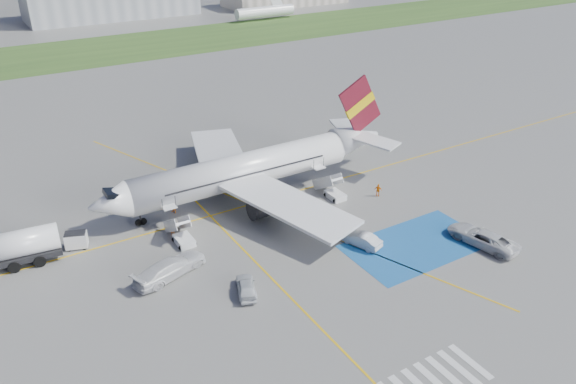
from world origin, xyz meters
name	(u,v)px	position (x,y,z in m)	size (l,w,h in m)	color
ground	(310,255)	(0.00, 0.00, 0.00)	(400.00, 400.00, 0.00)	#60605E
grass_strip	(76,53)	(0.00, 95.00, 0.01)	(400.00, 30.00, 0.01)	#2D4C1E
taxiway_line_main	(251,204)	(0.00, 12.00, 0.01)	(120.00, 0.20, 0.01)	gold
taxiway_line_cross	(327,334)	(-5.00, -10.00, 0.01)	(0.20, 60.00, 0.01)	gold
taxiway_line_diag	(251,204)	(0.00, 12.00, 0.01)	(0.20, 60.00, 0.01)	gold
staging_box	(416,245)	(10.00, -4.00, 0.01)	(14.00, 8.00, 0.01)	#195497
crosswalk	(429,384)	(-1.80, -18.00, 0.01)	(9.00, 4.00, 0.01)	silver
airliner	(253,168)	(1.51, 14.00, 3.39)	(36.81, 32.95, 11.92)	silver
airstairs_fwd	(182,236)	(-9.50, 8.70, 0.62)	(1.90, 5.20, 3.60)	silver
airstairs_aft	(333,192)	(9.00, 8.70, 0.62)	(1.90, 5.20, 3.60)	silver
fuel_tanker	(3,254)	(-25.21, 13.15, 1.45)	(10.34, 3.84, 3.45)	black
gpu_cart	(76,241)	(-18.76, 13.08, 0.78)	(2.38, 1.92, 1.72)	silver
belt_loader	(344,143)	(19.26, 20.30, 0.43)	(5.92, 3.34, 1.71)	silver
car_silver_a	(246,287)	(-7.92, -2.02, 0.68)	(1.60, 3.98, 1.36)	silver
car_silver_b	(361,239)	(5.31, -1.17, 0.69)	(1.47, 4.21, 1.39)	#B7BABF
van_white_a	(483,235)	(15.68, -7.33, 1.03)	(2.54, 5.51, 2.07)	silver
van_white_b	(170,265)	(-12.58, 3.92, 1.09)	(2.26, 5.57, 2.18)	silver
crew_fwd	(173,228)	(-9.81, 10.49, 0.77)	(0.56, 0.37, 1.53)	orange
crew_nose	(173,206)	(-8.08, 14.72, 0.79)	(0.77, 0.60, 1.57)	orange
crew_aft	(378,190)	(13.47, 6.06, 0.78)	(0.91, 0.38, 1.56)	orange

